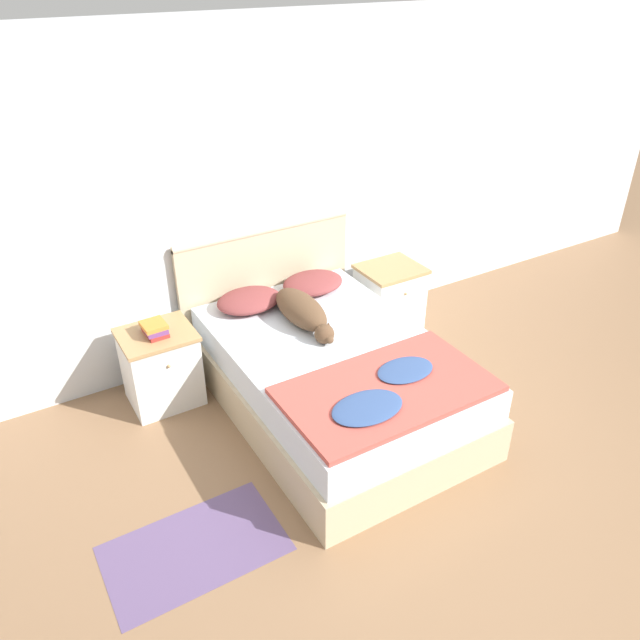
# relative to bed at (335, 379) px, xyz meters

# --- Properties ---
(ground_plane) EXTENTS (16.00, 16.00, 0.00)m
(ground_plane) POSITION_rel_bed_xyz_m (0.15, -1.01, -0.27)
(ground_plane) COLOR #896647
(wall_back) EXTENTS (9.00, 0.06, 2.55)m
(wall_back) POSITION_rel_bed_xyz_m (0.15, 1.12, 1.00)
(wall_back) COLOR silver
(wall_back) RESTS_ON ground_plane
(bed) EXTENTS (1.39, 2.05, 0.55)m
(bed) POSITION_rel_bed_xyz_m (0.00, 0.00, 0.00)
(bed) COLOR #C6B28E
(bed) RESTS_ON ground_plane
(headboard) EXTENTS (1.47, 0.06, 1.05)m
(headboard) POSITION_rel_bed_xyz_m (-0.00, 1.05, 0.27)
(headboard) COLOR #C6B28E
(headboard) RESTS_ON ground_plane
(nightstand_left) EXTENTS (0.51, 0.45, 0.58)m
(nightstand_left) POSITION_rel_bed_xyz_m (-1.02, 0.74, 0.02)
(nightstand_left) COLOR white
(nightstand_left) RESTS_ON ground_plane
(nightstand_right) EXTENTS (0.51, 0.45, 0.58)m
(nightstand_right) POSITION_rel_bed_xyz_m (1.02, 0.74, 0.02)
(nightstand_right) COLOR white
(nightstand_right) RESTS_ON ground_plane
(pillow_left) EXTENTS (0.50, 0.38, 0.12)m
(pillow_left) POSITION_rel_bed_xyz_m (-0.28, 0.78, 0.34)
(pillow_left) COLOR brown
(pillow_left) RESTS_ON bed
(pillow_right) EXTENTS (0.50, 0.38, 0.12)m
(pillow_right) POSITION_rel_bed_xyz_m (0.28, 0.78, 0.34)
(pillow_right) COLOR brown
(pillow_right) RESTS_ON bed
(quilt) EXTENTS (1.29, 0.75, 0.07)m
(quilt) POSITION_rel_bed_xyz_m (-0.01, -0.61, 0.30)
(quilt) COLOR #BC4C42
(quilt) RESTS_ON bed
(dog) EXTENTS (0.26, 0.81, 0.21)m
(dog) POSITION_rel_bed_xyz_m (-0.04, 0.39, 0.38)
(dog) COLOR brown
(dog) RESTS_ON bed
(book_stack) EXTENTS (0.16, 0.22, 0.09)m
(book_stack) POSITION_rel_bed_xyz_m (-1.02, 0.73, 0.36)
(book_stack) COLOR #AD2D28
(book_stack) RESTS_ON nightstand_left
(rug) EXTENTS (0.98, 0.59, 0.00)m
(rug) POSITION_rel_bed_xyz_m (-1.32, -0.64, -0.27)
(rug) COLOR #604C75
(rug) RESTS_ON ground_plane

